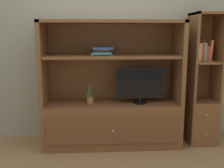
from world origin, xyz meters
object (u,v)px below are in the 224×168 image
media_console (112,108)px  bookshelf_tall (202,99)px  potted_plant (90,100)px  magazine_stack (102,51)px  upright_book_row (203,52)px  tv_monitor (140,85)px

media_console → bookshelf_tall: 1.20m
potted_plant → magazine_stack: size_ratio=0.80×
media_console → magazine_stack: 0.75m
bookshelf_tall → upright_book_row: 0.63m
tv_monitor → magazine_stack: bearing=173.5°
upright_book_row → potted_plant: bearing=-178.8°
tv_monitor → bookshelf_tall: size_ratio=0.37×
magazine_stack → bookshelf_tall: (1.32, 0.01, -0.64)m
potted_plant → magazine_stack: 0.63m
upright_book_row → media_console: bearing=179.6°
potted_plant → bookshelf_tall: (1.47, 0.04, -0.03)m
tv_monitor → bookshelf_tall: bookshelf_tall is taller
potted_plant → upright_book_row: bearing=1.2°
potted_plant → magazine_stack: bearing=10.0°
media_console → bookshelf_tall: bookshelf_tall is taller
potted_plant → magazine_stack: magazine_stack is taller
magazine_stack → upright_book_row: (1.29, 0.00, -0.01)m
media_console → bookshelf_tall: bearing=0.0°
tv_monitor → potted_plant: tv_monitor is taller
tv_monitor → potted_plant: 0.66m
media_console → tv_monitor: media_console is taller
potted_plant → upright_book_row: (1.44, 0.03, 0.60)m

